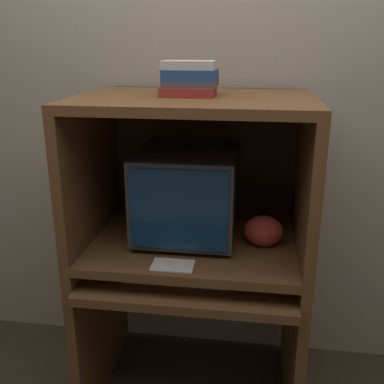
{
  "coord_description": "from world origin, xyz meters",
  "views": [
    {
      "loc": [
        0.24,
        -1.38,
        1.56
      ],
      "look_at": [
        -0.01,
        0.33,
        0.97
      ],
      "focal_mm": 42.0,
      "sensor_mm": 36.0,
      "label": 1
    }
  ],
  "objects_px": {
    "keyboard": "(176,275)",
    "snack_bag": "(263,231)",
    "book_stack": "(190,79)",
    "crt_monitor": "(188,192)",
    "mouse": "(247,282)"
  },
  "relations": [
    {
      "from": "keyboard",
      "to": "snack_bag",
      "type": "xyz_separation_m",
      "value": [
        0.33,
        0.14,
        0.15
      ]
    },
    {
      "from": "keyboard",
      "to": "book_stack",
      "type": "relative_size",
      "value": 1.99
    },
    {
      "from": "crt_monitor",
      "to": "mouse",
      "type": "relative_size",
      "value": 6.87
    },
    {
      "from": "keyboard",
      "to": "mouse",
      "type": "distance_m",
      "value": 0.28
    },
    {
      "from": "crt_monitor",
      "to": "keyboard",
      "type": "relative_size",
      "value": 1.13
    },
    {
      "from": "keyboard",
      "to": "snack_bag",
      "type": "distance_m",
      "value": 0.39
    },
    {
      "from": "snack_bag",
      "to": "book_stack",
      "type": "bearing_deg",
      "value": 173.37
    },
    {
      "from": "keyboard",
      "to": "crt_monitor",
      "type": "bearing_deg",
      "value": 86.14
    },
    {
      "from": "snack_bag",
      "to": "mouse",
      "type": "bearing_deg",
      "value": -109.52
    },
    {
      "from": "keyboard",
      "to": "book_stack",
      "type": "height_order",
      "value": "book_stack"
    },
    {
      "from": "crt_monitor",
      "to": "mouse",
      "type": "distance_m",
      "value": 0.44
    },
    {
      "from": "keyboard",
      "to": "book_stack",
      "type": "distance_m",
      "value": 0.76
    },
    {
      "from": "crt_monitor",
      "to": "keyboard",
      "type": "height_order",
      "value": "crt_monitor"
    },
    {
      "from": "crt_monitor",
      "to": "snack_bag",
      "type": "relative_size",
      "value": 2.99
    },
    {
      "from": "mouse",
      "to": "snack_bag",
      "type": "bearing_deg",
      "value": 70.48
    }
  ]
}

